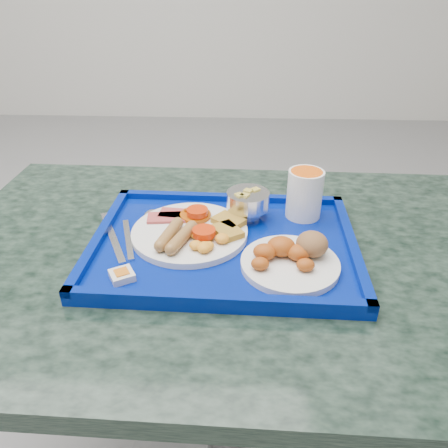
% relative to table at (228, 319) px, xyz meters
% --- Properties ---
extents(floor, '(6.00, 6.00, 0.00)m').
position_rel_table_xyz_m(floor, '(-0.63, 0.16, -0.53)').
color(floor, gray).
rests_on(floor, ground).
extents(table, '(1.16, 0.79, 0.71)m').
position_rel_table_xyz_m(table, '(0.00, 0.00, 0.00)').
color(table, gray).
rests_on(table, floor).
extents(tray, '(0.51, 0.38, 0.03)m').
position_rel_table_xyz_m(tray, '(-0.01, -0.00, 0.19)').
color(tray, '#021A88').
rests_on(tray, table).
extents(main_plate, '(0.23, 0.23, 0.04)m').
position_rel_table_xyz_m(main_plate, '(-0.07, 0.01, 0.21)').
color(main_plate, white).
rests_on(main_plate, tray).
extents(bread_plate, '(0.17, 0.17, 0.06)m').
position_rel_table_xyz_m(bread_plate, '(0.11, -0.07, 0.22)').
color(bread_plate, white).
rests_on(bread_plate, tray).
extents(fruit_bowl, '(0.09, 0.09, 0.06)m').
position_rel_table_xyz_m(fruit_bowl, '(0.04, 0.09, 0.24)').
color(fruit_bowl, silver).
rests_on(fruit_bowl, tray).
extents(juice_cup, '(0.07, 0.07, 0.10)m').
position_rel_table_xyz_m(juice_cup, '(0.15, 0.11, 0.25)').
color(juice_cup, white).
rests_on(juice_cup, tray).
extents(spoon, '(0.08, 0.19, 0.01)m').
position_rel_table_xyz_m(spoon, '(-0.17, 0.06, 0.20)').
color(spoon, silver).
rests_on(spoon, tray).
extents(knife, '(0.09, 0.18, 0.00)m').
position_rel_table_xyz_m(knife, '(-0.23, 0.00, 0.20)').
color(knife, silver).
rests_on(knife, tray).
extents(jam_packet, '(0.05, 0.05, 0.02)m').
position_rel_table_xyz_m(jam_packet, '(-0.17, -0.12, 0.21)').
color(jam_packet, silver).
rests_on(jam_packet, tray).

